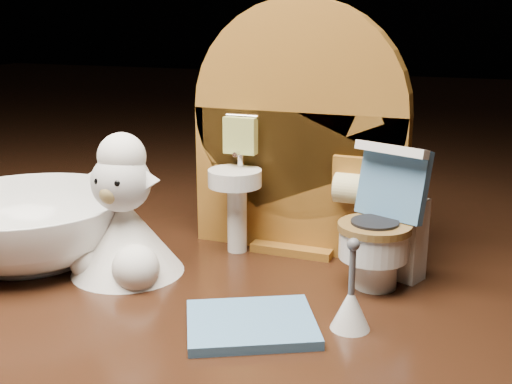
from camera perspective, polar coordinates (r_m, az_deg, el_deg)
backdrop_panel at (r=0.38m, az=3.69°, el=4.28°), size 0.13×0.05×0.15m
toy_toilet at (r=0.35m, az=11.35°, el=-3.64°), size 0.05×0.05×0.08m
bath_mat at (r=0.30m, az=-0.43°, el=-11.64°), size 0.07×0.07×0.00m
toilet_brush at (r=0.30m, az=8.42°, el=-9.93°), size 0.02×0.02×0.04m
plush_lamb at (r=0.36m, az=-11.63°, el=-2.91°), size 0.06×0.06×0.08m
ceramic_bowl at (r=0.40m, az=-19.45°, el=-3.04°), size 0.15×0.15×0.04m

